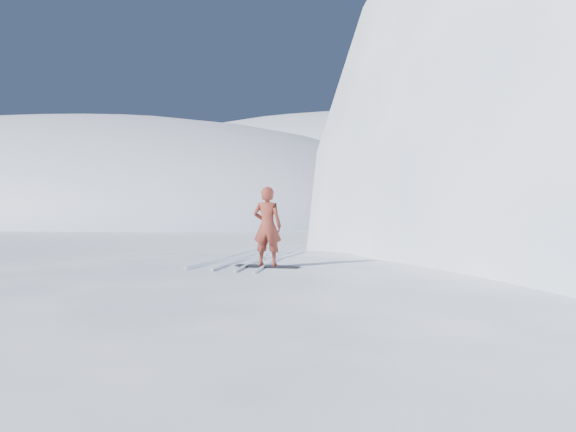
# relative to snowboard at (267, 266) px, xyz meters

# --- Properties ---
(ground) EXTENTS (400.00, 400.00, 0.00)m
(ground) POSITION_rel_snowboard_xyz_m (0.47, -3.25, -2.41)
(ground) COLOR white
(ground) RESTS_ON ground
(near_ridge) EXTENTS (36.00, 28.00, 4.80)m
(near_ridge) POSITION_rel_snowboard_xyz_m (1.47, -0.25, -2.41)
(near_ridge) COLOR white
(near_ridge) RESTS_ON ground
(far_ridge_a) EXTENTS (120.00, 70.00, 28.00)m
(far_ridge_a) POSITION_rel_snowboard_xyz_m (-69.53, 56.75, -2.41)
(far_ridge_a) COLOR white
(far_ridge_a) RESTS_ON ground
(far_ridge_c) EXTENTS (140.00, 90.00, 36.00)m
(far_ridge_c) POSITION_rel_snowboard_xyz_m (-39.53, 106.75, -2.41)
(far_ridge_c) COLOR white
(far_ridge_c) RESTS_ON ground
(wind_bumps) EXTENTS (16.00, 14.40, 1.00)m
(wind_bumps) POSITION_rel_snowboard_xyz_m (-0.08, -1.13, -2.41)
(wind_bumps) COLOR white
(wind_bumps) RESTS_ON ground
(snowboard) EXTENTS (1.49, 0.60, 0.02)m
(snowboard) POSITION_rel_snowboard_xyz_m (0.00, 0.00, 0.00)
(snowboard) COLOR black
(snowboard) RESTS_ON near_ridge
(snowboarder) EXTENTS (0.73, 0.56, 1.79)m
(snowboarder) POSITION_rel_snowboard_xyz_m (-0.00, 0.00, 0.91)
(snowboarder) COLOR maroon
(snowboarder) RESTS_ON snowboard
(board_tracks) EXTENTS (2.63, 5.95, 0.04)m
(board_tracks) POSITION_rel_snowboard_xyz_m (-1.30, 1.83, 0.01)
(board_tracks) COLOR silver
(board_tracks) RESTS_ON ground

